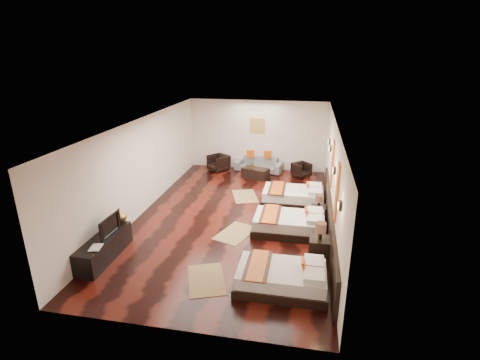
% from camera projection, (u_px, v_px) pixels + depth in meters
% --- Properties ---
extents(floor, '(5.50, 9.50, 0.01)m').
position_uv_depth(floor, '(233.00, 216.00, 10.80)').
color(floor, black).
rests_on(floor, ground).
extents(ceiling, '(5.50, 9.50, 0.01)m').
position_uv_depth(ceiling, '(233.00, 122.00, 9.86)').
color(ceiling, white).
rests_on(ceiling, floor).
extents(back_wall, '(5.50, 0.01, 2.80)m').
position_uv_depth(back_wall, '(257.00, 135.00, 14.72)').
color(back_wall, silver).
rests_on(back_wall, floor).
extents(left_wall, '(0.01, 9.50, 2.80)m').
position_uv_depth(left_wall, '(142.00, 166.00, 10.82)').
color(left_wall, silver).
rests_on(left_wall, floor).
extents(right_wall, '(0.01, 9.50, 2.80)m').
position_uv_depth(right_wall, '(333.00, 177.00, 9.84)').
color(right_wall, silver).
rests_on(right_wall, floor).
extents(headboard_panel, '(0.08, 6.60, 0.90)m').
position_uv_depth(headboard_panel, '(330.00, 222.00, 9.43)').
color(headboard_panel, black).
rests_on(headboard_panel, floor).
extents(bed_near, '(1.87, 1.17, 0.71)m').
position_uv_depth(bed_near, '(282.00, 278.00, 7.47)').
color(bed_near, black).
rests_on(bed_near, floor).
extents(bed_mid, '(1.93, 1.21, 0.74)m').
position_uv_depth(bed_mid, '(290.00, 224.00, 9.79)').
color(bed_mid, black).
rests_on(bed_mid, floor).
extents(bed_far, '(1.95, 1.23, 0.74)m').
position_uv_depth(bed_far, '(294.00, 196.00, 11.61)').
color(bed_far, black).
rests_on(bed_far, floor).
extents(nightstand_a, '(0.47, 0.47, 0.93)m').
position_uv_depth(nightstand_a, '(319.00, 246.00, 8.51)').
color(nightstand_a, black).
rests_on(nightstand_a, floor).
extents(nightstand_b, '(0.40, 0.40, 0.80)m').
position_uv_depth(nightstand_b, '(318.00, 212.00, 10.43)').
color(nightstand_b, black).
rests_on(nightstand_b, floor).
extents(jute_mat_near, '(1.12, 1.38, 0.01)m').
position_uv_depth(jute_mat_near, '(206.00, 280.00, 7.81)').
color(jute_mat_near, olive).
rests_on(jute_mat_near, floor).
extents(jute_mat_mid, '(1.11, 1.38, 0.01)m').
position_uv_depth(jute_mat_mid, '(236.00, 233.00, 9.79)').
color(jute_mat_mid, olive).
rests_on(jute_mat_mid, floor).
extents(jute_mat_far, '(1.09, 1.38, 0.01)m').
position_uv_depth(jute_mat_far, '(245.00, 196.00, 12.28)').
color(jute_mat_far, olive).
rests_on(jute_mat_far, floor).
extents(tv_console, '(0.50, 1.80, 0.55)m').
position_uv_depth(tv_console, '(104.00, 248.00, 8.54)').
color(tv_console, black).
rests_on(tv_console, floor).
extents(tv, '(0.14, 0.82, 0.47)m').
position_uv_depth(tv, '(107.00, 225.00, 8.50)').
color(tv, black).
rests_on(tv, tv_console).
extents(book, '(0.30, 0.37, 0.03)m').
position_uv_depth(book, '(90.00, 248.00, 7.97)').
color(book, black).
rests_on(book, tv_console).
extents(figurine, '(0.43, 0.43, 0.37)m').
position_uv_depth(figurine, '(119.00, 215.00, 9.14)').
color(figurine, brown).
rests_on(figurine, tv_console).
extents(sofa, '(1.98, 1.03, 0.55)m').
position_uv_depth(sofa, '(259.00, 164.00, 14.80)').
color(sofa, slate).
rests_on(sofa, floor).
extents(armchair_left, '(1.01, 1.01, 0.66)m').
position_uv_depth(armchair_left, '(219.00, 163.00, 14.80)').
color(armchair_left, black).
rests_on(armchair_left, floor).
extents(armchair_right, '(0.85, 0.85, 0.56)m').
position_uv_depth(armchair_right, '(301.00, 170.00, 14.11)').
color(armchair_right, black).
rests_on(armchair_right, floor).
extents(coffee_table, '(1.11, 0.79, 0.40)m').
position_uv_depth(coffee_table, '(255.00, 173.00, 13.96)').
color(coffee_table, black).
rests_on(coffee_table, floor).
extents(table_plant, '(0.31, 0.28, 0.29)m').
position_uv_depth(table_plant, '(252.00, 165.00, 13.81)').
color(table_plant, '#2D6120').
rests_on(table_plant, coffee_table).
extents(orange_panel_a, '(0.04, 0.40, 1.30)m').
position_uv_depth(orange_panel_a, '(337.00, 192.00, 7.99)').
color(orange_panel_a, '#D86014').
rests_on(orange_panel_a, right_wall).
extents(orange_panel_b, '(0.04, 0.40, 1.30)m').
position_uv_depth(orange_panel_b, '(332.00, 164.00, 10.02)').
color(orange_panel_b, '#D86014').
rests_on(orange_panel_b, right_wall).
extents(sconce_near, '(0.07, 0.12, 0.18)m').
position_uv_depth(sconce_near, '(340.00, 206.00, 6.92)').
color(sconce_near, black).
rests_on(sconce_near, right_wall).
extents(sconce_mid, '(0.07, 0.12, 0.18)m').
position_uv_depth(sconce_mid, '(334.00, 171.00, 8.96)').
color(sconce_mid, black).
rests_on(sconce_mid, right_wall).
extents(sconce_far, '(0.07, 0.12, 0.18)m').
position_uv_depth(sconce_far, '(330.00, 148.00, 10.99)').
color(sconce_far, black).
rests_on(sconce_far, right_wall).
extents(sconce_lounge, '(0.07, 0.12, 0.18)m').
position_uv_depth(sconce_lounge, '(329.00, 141.00, 11.83)').
color(sconce_lounge, black).
rests_on(sconce_lounge, right_wall).
extents(gold_artwork, '(0.60, 0.04, 0.60)m').
position_uv_depth(gold_artwork, '(257.00, 126.00, 14.57)').
color(gold_artwork, '#AD873F').
rests_on(gold_artwork, back_wall).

